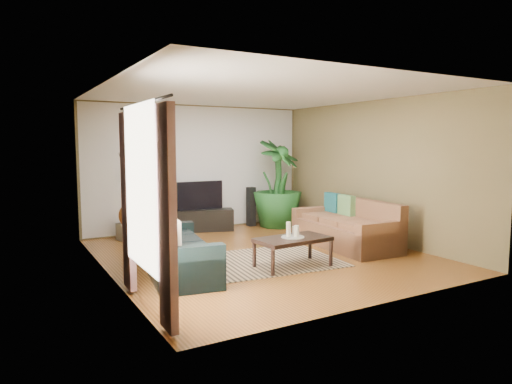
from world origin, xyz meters
TOP-DOWN VIEW (x-y plane):
  - floor at (0.00, 0.00)m, footprint 5.50×5.50m
  - ceiling at (0.00, 0.00)m, footprint 5.50×5.50m
  - wall_back at (0.00, 2.75)m, footprint 5.00×0.00m
  - wall_front at (0.00, -2.75)m, footprint 5.00×0.00m
  - wall_left at (-2.50, 0.00)m, footprint 0.00×5.50m
  - wall_right at (2.50, 0.00)m, footprint 0.00×5.50m
  - backwall_panel at (0.00, 2.74)m, footprint 4.90×0.00m
  - window_pane at (-2.48, -1.60)m, footprint 0.00×1.80m
  - curtain_near at (-2.43, -2.35)m, footprint 0.08×0.35m
  - curtain_far at (-2.43, -0.85)m, footprint 0.08×0.35m
  - curtain_rod at (-2.43, -1.60)m, footprint 0.03×1.90m
  - sofa_left at (-1.62, -0.40)m, footprint 1.12×2.05m
  - sofa_right at (1.65, -0.17)m, footprint 1.10×2.21m
  - area_rug at (-0.27, -0.38)m, footprint 2.58×1.94m
  - coffee_table at (0.01, -0.90)m, footprint 1.16×0.69m
  - candle_tray at (0.01, -0.90)m, footprint 0.35×0.35m
  - candle_tall at (-0.05, -0.87)m, footprint 0.07×0.07m
  - candle_mid at (0.05, -0.94)m, footprint 0.07×0.07m
  - candle_short at (0.08, -0.84)m, footprint 0.07×0.07m
  - tv_stand at (-0.07, 2.50)m, footprint 1.46×0.85m
  - television at (-0.07, 2.50)m, footprint 1.03×0.06m
  - speaker_left at (-0.81, 2.50)m, footprint 0.20×0.21m
  - speaker_right at (1.18, 2.50)m, footprint 0.17×0.18m
  - potted_plant at (1.66, 2.13)m, footprint 1.49×1.49m
  - plant_pot at (1.66, 2.13)m, footprint 0.36×0.36m
  - pedestal at (-1.68, 2.35)m, footprint 0.37×0.37m
  - vase at (-1.68, 2.35)m, footprint 0.30×0.30m
  - side_table at (-1.77, 0.30)m, footprint 0.56×0.56m

SIDE VIEW (x-z plane):
  - floor at x=0.00m, z-range 0.00..0.00m
  - area_rug at x=-0.27m, z-range 0.00..0.01m
  - plant_pot at x=1.66m, z-range 0.00..0.28m
  - pedestal at x=-1.68m, z-range 0.00..0.33m
  - coffee_table at x=0.01m, z-range 0.00..0.46m
  - tv_stand at x=-0.07m, z-range 0.00..0.47m
  - side_table at x=-1.77m, z-range 0.00..0.48m
  - sofa_left at x=-1.62m, z-range 0.00..0.85m
  - sofa_right at x=1.65m, z-range 0.00..0.85m
  - speaker_right at x=1.18m, z-range 0.00..0.89m
  - speaker_left at x=-0.81m, z-range 0.00..0.90m
  - candle_tray at x=0.01m, z-range 0.46..0.47m
  - vase at x=-1.68m, z-range 0.27..0.68m
  - candle_short at x=0.08m, z-range 0.47..0.62m
  - candle_mid at x=0.05m, z-range 0.47..0.65m
  - candle_tall at x=-0.05m, z-range 0.47..0.70m
  - television at x=-0.07m, z-range 0.47..1.07m
  - potted_plant at x=1.66m, z-range 0.00..1.96m
  - curtain_near at x=-2.43m, z-range 0.05..2.25m
  - curtain_far at x=-2.43m, z-range 0.05..2.25m
  - wall_left at x=-2.50m, z-range -1.40..4.10m
  - wall_right at x=2.50m, z-range -1.40..4.10m
  - wall_back at x=0.00m, z-range -1.15..3.85m
  - wall_front at x=0.00m, z-range -1.15..3.85m
  - backwall_panel at x=0.00m, z-range -1.10..3.80m
  - window_pane at x=-2.48m, z-range 0.50..2.30m
  - curtain_rod at x=-2.43m, z-range 2.28..2.31m
  - ceiling at x=0.00m, z-range 2.70..2.70m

